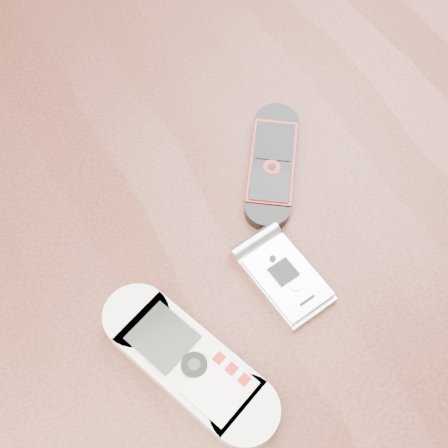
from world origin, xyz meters
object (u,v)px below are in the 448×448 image
Objects in this scene: nokia_white at (189,363)px; motorola_razr at (285,277)px; nokia_black_red at (272,164)px; table at (220,279)px.

nokia_white reaches higher than motorola_razr.
motorola_razr is at bearing -79.73° from nokia_black_red.
table is 8.73× the size of nokia_black_red.
nokia_white is (-0.08, -0.09, 0.11)m from table.
motorola_razr is (-0.05, -0.10, 0.00)m from nokia_black_red.
nokia_white reaches higher than nokia_black_red.
table is at bearing 30.01° from nokia_white.
nokia_white reaches higher than table.
motorola_razr is (0.03, -0.07, 0.11)m from table.
nokia_black_red is at bearing 25.14° from table.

